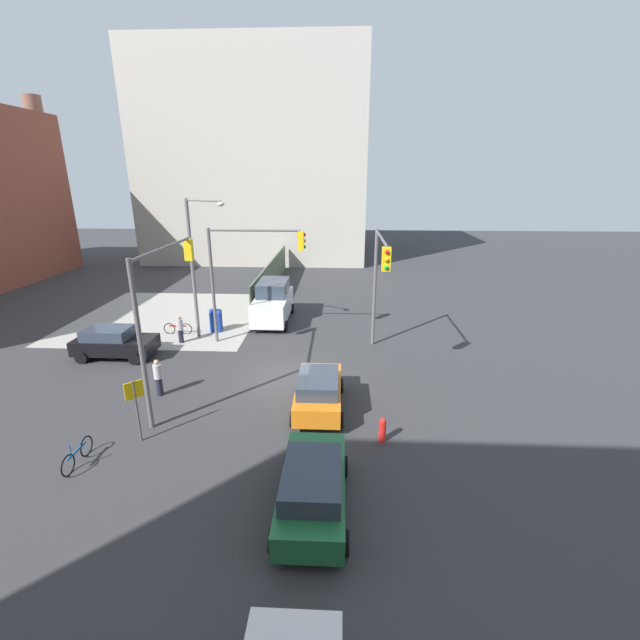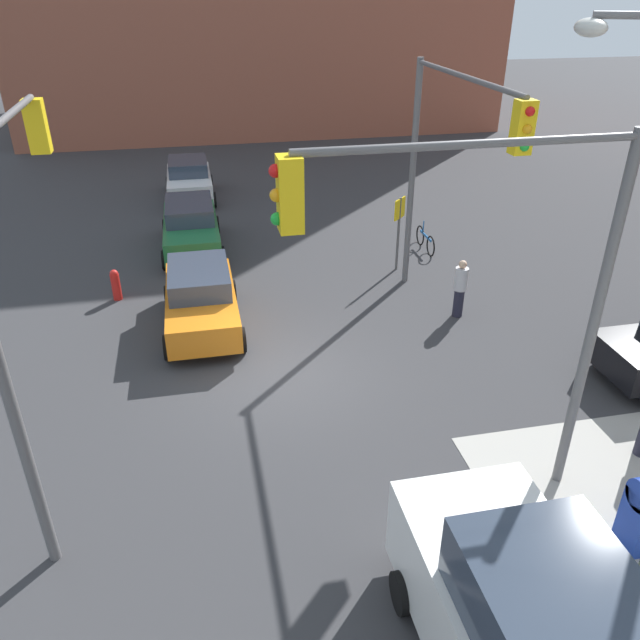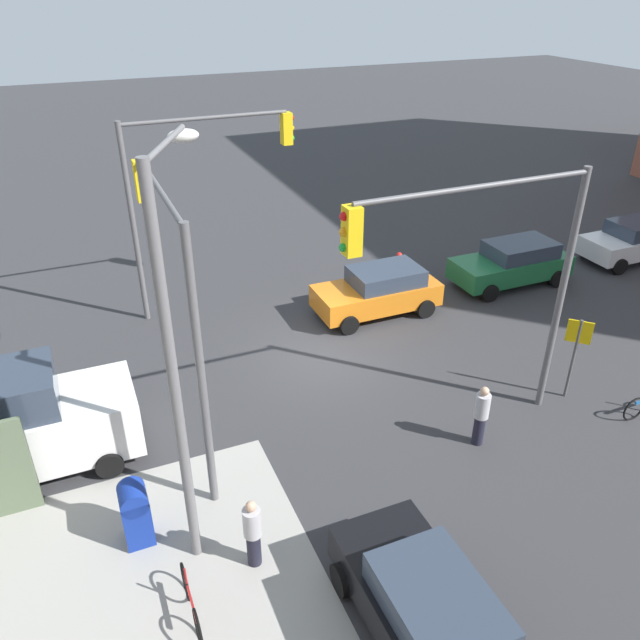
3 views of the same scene
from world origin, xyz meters
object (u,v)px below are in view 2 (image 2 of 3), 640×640
at_px(traffic_signal_se_corner, 17,246).
at_px(fire_hydrant, 116,284).
at_px(coupe_orange, 201,298).
at_px(traffic_signal_nw_corner, 448,148).
at_px(sedan_white, 189,179).
at_px(bicycle_at_crosswalk, 425,240).
at_px(hatchback_green, 191,226).
at_px(traffic_signal_ne_corner, 489,263).
at_px(pedestrian_waiting, 460,288).

distance_m(traffic_signal_se_corner, fire_hydrant, 8.48).
bearing_deg(fire_hydrant, coupe_orange, 48.28).
distance_m(traffic_signal_nw_corner, fire_hydrant, 10.07).
bearing_deg(fire_hydrant, traffic_signal_se_corner, -2.33).
relative_size(sedan_white, bicycle_at_crosswalk, 2.21).
height_order(hatchback_green, bicycle_at_crosswalk, hatchback_green).
bearing_deg(fire_hydrant, traffic_signal_ne_corner, 35.08).
distance_m(coupe_orange, pedestrian_waiting, 7.05).
bearing_deg(traffic_signal_se_corner, bicycle_at_crosswalk, 131.19).
relative_size(sedan_white, coupe_orange, 0.92).
bearing_deg(traffic_signal_se_corner, pedestrian_waiting, 114.34).
height_order(traffic_signal_ne_corner, hatchback_green, traffic_signal_ne_corner).
distance_m(traffic_signal_nw_corner, traffic_signal_se_corner, 10.07).
relative_size(fire_hydrant, pedestrian_waiting, 0.56).
height_order(traffic_signal_nw_corner, traffic_signal_se_corner, same).
height_order(traffic_signal_nw_corner, traffic_signal_ne_corner, same).
relative_size(traffic_signal_ne_corner, sedan_white, 1.68).
xyz_separation_m(traffic_signal_nw_corner, sedan_white, (-12.17, -6.35, -3.83)).
height_order(traffic_signal_se_corner, traffic_signal_ne_corner, same).
height_order(hatchback_green, coupe_orange, same).
xyz_separation_m(hatchback_green, pedestrian_waiting, (6.51, 7.12, 0.02)).
relative_size(traffic_signal_ne_corner, pedestrian_waiting, 3.88).
bearing_deg(coupe_orange, bicycle_at_crosswalk, 116.84).
relative_size(pedestrian_waiting, bicycle_at_crosswalk, 0.96).
height_order(traffic_signal_nw_corner, bicycle_at_crosswalk, traffic_signal_nw_corner).
relative_size(traffic_signal_se_corner, sedan_white, 1.68).
distance_m(traffic_signal_se_corner, coupe_orange, 7.01).
distance_m(traffic_signal_se_corner, traffic_signal_ne_corner, 7.28).
distance_m(traffic_signal_ne_corner, coupe_orange, 9.31).
distance_m(traffic_signal_ne_corner, hatchback_green, 14.25).
xyz_separation_m(fire_hydrant, pedestrian_waiting, (3.00, 9.40, 0.38)).
bearing_deg(fire_hydrant, bicycle_at_crosswalk, 100.03).
distance_m(traffic_signal_nw_corner, pedestrian_waiting, 3.87).
distance_m(traffic_signal_ne_corner, bicycle_at_crosswalk, 12.59).
xyz_separation_m(traffic_signal_nw_corner, traffic_signal_se_corner, (4.52, -9.00, -0.04)).
bearing_deg(hatchback_green, coupe_orange, 1.25).
xyz_separation_m(hatchback_green, coupe_orange, (5.66, 0.12, -0.00)).
distance_m(sedan_white, coupe_orange, 11.45).
height_order(traffic_signal_ne_corner, coupe_orange, traffic_signal_ne_corner).
distance_m(traffic_signal_ne_corner, pedestrian_waiting, 7.99).
xyz_separation_m(fire_hydrant, coupe_orange, (2.14, 2.40, 0.36)).
distance_m(traffic_signal_nw_corner, sedan_white, 14.25).
distance_m(traffic_signal_se_corner, hatchback_green, 11.83).
bearing_deg(coupe_orange, traffic_signal_ne_corner, 30.12).
height_order(fire_hydrant, coupe_orange, coupe_orange).
xyz_separation_m(sedan_white, pedestrian_waiting, (12.30, 7.05, 0.03)).
height_order(traffic_signal_se_corner, pedestrian_waiting, traffic_signal_se_corner).
bearing_deg(fire_hydrant, traffic_signal_nw_corner, 71.76).
bearing_deg(hatchback_green, bicycle_at_crosswalk, 77.81).
bearing_deg(coupe_orange, pedestrian_waiting, 83.01).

